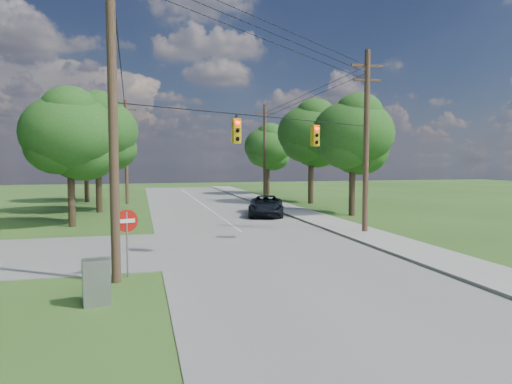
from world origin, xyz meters
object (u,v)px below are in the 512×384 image
object	(u,v)px
pole_ne	(366,139)
control_cabinet	(96,282)
pole_sw	(113,102)
do_not_enter_sign	(127,228)
pole_north_e	(265,152)
pole_north_w	(126,151)
car_main_north	(266,206)

from	to	relation	value
pole_ne	control_cabinet	xyz separation A→B (m)	(-13.94, -10.09, -4.79)
pole_sw	do_not_enter_sign	world-z (taller)	pole_sw
pole_ne	do_not_enter_sign	xyz separation A→B (m)	(-13.14, -7.00, -3.67)
do_not_enter_sign	pole_ne	bearing A→B (deg)	10.93
pole_north_e	pole_north_w	size ratio (longest dim) A/B	1.00
pole_north_w	do_not_enter_sign	bearing A→B (deg)	-88.49
pole_north_w	car_main_north	size ratio (longest dim) A/B	1.82
pole_ne	car_main_north	xyz separation A→B (m)	(-3.40, 9.23, -4.67)
pole_sw	do_not_enter_sign	bearing A→B (deg)	58.69
pole_ne	pole_north_w	bearing A→B (deg)	122.29
control_cabinet	do_not_enter_sign	xyz separation A→B (m)	(0.80, 3.09, 1.11)
do_not_enter_sign	pole_north_w	bearing A→B (deg)	74.38
car_main_north	do_not_enter_sign	world-z (taller)	do_not_enter_sign
pole_ne	pole_sw	bearing A→B (deg)	-150.62
pole_sw	do_not_enter_sign	xyz separation A→B (m)	(0.36, 0.60, -4.43)
pole_sw	control_cabinet	bearing A→B (deg)	-99.95
pole_north_w	pole_north_e	bearing A→B (deg)	0.00
pole_sw	pole_north_e	bearing A→B (deg)	65.48
control_cabinet	pole_north_w	bearing A→B (deg)	79.61
pole_ne	do_not_enter_sign	distance (m)	15.33
control_cabinet	pole_ne	bearing A→B (deg)	25.58
pole_ne	control_cabinet	distance (m)	17.86
pole_ne	do_not_enter_sign	size ratio (longest dim) A/B	4.24
pole_north_w	car_main_north	bearing A→B (deg)	-50.57
pole_sw	do_not_enter_sign	size ratio (longest dim) A/B	4.85
pole_ne	control_cabinet	world-z (taller)	pole_ne
pole_ne	pole_north_e	size ratio (longest dim) A/B	1.05
pole_sw	car_main_north	world-z (taller)	pole_sw
pole_north_e	control_cabinet	distance (m)	35.27
pole_sw	pole_ne	xyz separation A→B (m)	(13.50, 7.60, -0.76)
control_cabinet	do_not_enter_sign	bearing A→B (deg)	65.14
pole_north_e	do_not_enter_sign	world-z (taller)	pole_north_e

